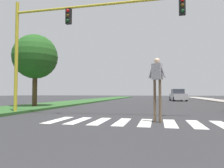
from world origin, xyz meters
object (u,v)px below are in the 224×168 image
at_px(sedan_midblock, 178,95).
at_px(traffic_light_gantry, 69,29).
at_px(pedestrian_performer, 157,79).
at_px(tree_mid, 35,57).

bearing_deg(sedan_midblock, traffic_light_gantry, -108.52).
bearing_deg(pedestrian_performer, tree_mid, 147.15).
distance_m(pedestrian_performer, sedan_midblock, 23.51).
relative_size(tree_mid, pedestrian_performer, 2.21).
relative_size(traffic_light_gantry, pedestrian_performer, 4.13).
bearing_deg(sedan_midblock, tree_mid, -124.88).
xyz_separation_m(tree_mid, sedan_midblock, (12.10, 17.36, -3.13)).
bearing_deg(tree_mid, traffic_light_gantry, -42.20).
xyz_separation_m(traffic_light_gantry, pedestrian_performer, (4.40, -1.58, -2.75)).
bearing_deg(tree_mid, sedan_midblock, 55.12).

